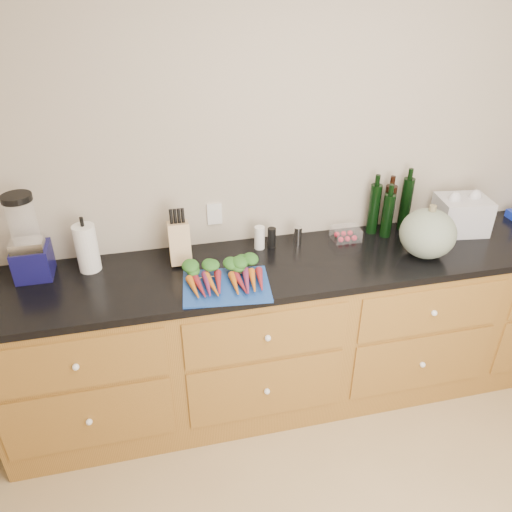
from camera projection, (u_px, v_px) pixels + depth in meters
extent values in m
cube|color=#B8AB98|center=(319.00, 172.00, 2.77)|extent=(4.10, 0.05, 2.60)
cube|color=brown|center=(328.00, 328.00, 2.93)|extent=(3.60, 0.60, 0.90)
cube|color=brown|center=(76.00, 365.00, 2.28)|extent=(0.82, 0.01, 0.28)
sphere|color=white|center=(76.00, 367.00, 2.26)|extent=(0.03, 0.03, 0.03)
cube|color=brown|center=(89.00, 419.00, 2.46)|extent=(0.82, 0.01, 0.38)
sphere|color=white|center=(89.00, 422.00, 2.44)|extent=(0.03, 0.03, 0.03)
cube|color=brown|center=(267.00, 336.00, 2.45)|extent=(0.82, 0.01, 0.28)
sphere|color=white|center=(268.00, 338.00, 2.44)|extent=(0.03, 0.03, 0.03)
cube|color=brown|center=(266.00, 389.00, 2.63)|extent=(0.82, 0.01, 0.38)
sphere|color=white|center=(267.00, 391.00, 2.62)|extent=(0.03, 0.03, 0.03)
cube|color=brown|center=(433.00, 311.00, 2.62)|extent=(0.82, 0.01, 0.28)
sphere|color=white|center=(434.00, 313.00, 2.61)|extent=(0.03, 0.03, 0.03)
cube|color=brown|center=(421.00, 363.00, 2.81)|extent=(0.82, 0.01, 0.38)
sphere|color=white|center=(423.00, 365.00, 2.79)|extent=(0.03, 0.03, 0.03)
cube|color=black|center=(334.00, 260.00, 2.69)|extent=(3.64, 0.62, 0.04)
cube|color=#19419A|center=(226.00, 286.00, 2.42)|extent=(0.45, 0.36, 0.01)
cone|color=orange|center=(194.00, 288.00, 2.37)|extent=(0.04, 0.18, 0.04)
cone|color=maroon|center=(200.00, 287.00, 2.37)|extent=(0.04, 0.18, 0.04)
cone|color=#782552|center=(206.00, 287.00, 2.38)|extent=(0.04, 0.18, 0.04)
cone|color=orange|center=(212.00, 286.00, 2.38)|extent=(0.04, 0.18, 0.04)
cone|color=maroon|center=(218.00, 285.00, 2.39)|extent=(0.04, 0.18, 0.04)
ellipsoid|color=#1F531B|center=(202.00, 270.00, 2.49)|extent=(0.18, 0.11, 0.05)
cone|color=orange|center=(235.00, 283.00, 2.41)|extent=(0.04, 0.18, 0.04)
cone|color=maroon|center=(241.00, 282.00, 2.41)|extent=(0.04, 0.18, 0.04)
cone|color=#782552|center=(247.00, 281.00, 2.42)|extent=(0.04, 0.18, 0.04)
cone|color=orange|center=(253.00, 281.00, 2.42)|extent=(0.04, 0.18, 0.04)
cone|color=maroon|center=(259.00, 280.00, 2.43)|extent=(0.04, 0.18, 0.04)
ellipsoid|color=#1F531B|center=(241.00, 266.00, 2.53)|extent=(0.18, 0.11, 0.05)
ellipsoid|color=slate|center=(428.00, 233.00, 2.63)|extent=(0.29, 0.29, 0.26)
cube|color=#11104A|center=(33.00, 261.00, 2.48)|extent=(0.17, 0.17, 0.16)
cube|color=silver|center=(27.00, 246.00, 2.40)|extent=(0.15, 0.10, 0.05)
cylinder|color=white|center=(23.00, 223.00, 2.37)|extent=(0.13, 0.13, 0.23)
cylinder|color=black|center=(16.00, 198.00, 2.30)|extent=(0.14, 0.14, 0.03)
cylinder|color=white|center=(87.00, 248.00, 2.51)|extent=(0.11, 0.11, 0.25)
cube|color=tan|center=(180.00, 243.00, 2.59)|extent=(0.11, 0.11, 0.22)
cylinder|color=white|center=(259.00, 238.00, 2.73)|extent=(0.06, 0.06, 0.13)
cylinder|color=black|center=(272.00, 238.00, 2.75)|extent=(0.05, 0.05, 0.11)
cylinder|color=silver|center=(298.00, 236.00, 2.78)|extent=(0.04, 0.04, 0.10)
cube|color=white|center=(346.00, 234.00, 2.83)|extent=(0.15, 0.12, 0.07)
cylinder|color=black|center=(374.00, 209.00, 2.85)|extent=(0.06, 0.06, 0.30)
cylinder|color=black|center=(389.00, 208.00, 2.88)|extent=(0.06, 0.06, 0.28)
cylinder|color=black|center=(406.00, 204.00, 2.89)|extent=(0.06, 0.06, 0.31)
cylinder|color=black|center=(387.00, 215.00, 2.82)|extent=(0.06, 0.06, 0.26)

